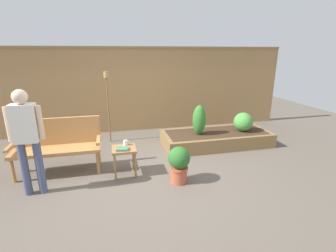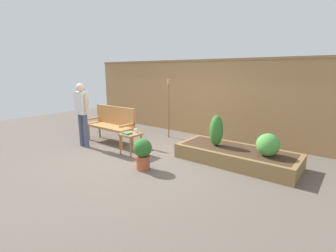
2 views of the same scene
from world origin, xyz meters
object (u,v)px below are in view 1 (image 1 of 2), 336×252
Objects in this scene: shrub_far_corner at (243,122)px; person_by_bench at (26,134)px; cup_on_table at (126,143)px; book_on_table at (122,149)px; garden_bench at (57,142)px; potted_boxwood at (179,163)px; side_table at (124,153)px; shrub_near_bench at (199,120)px; tiki_torch at (107,95)px.

person_by_bench is at bearing -163.63° from shrub_far_corner.
cup_on_table is 0.58× the size of book_on_table.
garden_bench is 2.14m from potted_boxwood.
garden_bench is at bearing 166.92° from cup_on_table.
person_by_bench is (-0.23, -0.70, 0.39)m from garden_bench.
cup_on_table is (0.04, 0.13, 0.13)m from side_table.
side_table is 1.13× the size of shrub_far_corner.
side_table is 0.31× the size of person_by_bench.
garden_bench reaches higher than cup_on_table.
side_table is at bearing 13.03° from person_by_bench.
garden_bench is 2.38× the size of potted_boxwood.
shrub_far_corner is (3.83, 0.49, -0.03)m from garden_bench.
person_by_bench reaches higher than potted_boxwood.
garden_bench reaches higher than potted_boxwood.
garden_bench is 3.00× the size of side_table.
cup_on_table is at bearing 72.55° from side_table.
potted_boxwood is 2.25m from person_by_bench.
side_table is 1.47m from person_by_bench.
potted_boxwood is at bearing -144.10° from shrub_far_corner.
shrub_near_bench is at bearing 10.02° from garden_bench.
cup_on_table is 1.79m from shrub_near_bench.
person_by_bench is (-1.38, -0.44, 0.41)m from cup_on_table.
tiki_torch is at bearing 164.57° from shrub_far_corner.
potted_boxwood is 0.93× the size of shrub_near_bench.
garden_bench is 7.56× the size of book_on_table.
potted_boxwood is at bearing -4.61° from person_by_bench.
tiki_torch is (-1.89, 0.81, 0.49)m from shrub_near_bench.
shrub_far_corner is at bearing 0.00° from shrub_near_bench.
tiki_torch reaches higher than person_by_bench.
potted_boxwood reaches higher than side_table.
cup_on_table is at bearing 79.04° from book_on_table.
book_on_table is 1.40m from person_by_bench.
cup_on_table is at bearing 17.57° from person_by_bench.
shrub_near_bench reaches higher than book_on_table.
shrub_near_bench is at bearing 180.00° from shrub_far_corner.
shrub_near_bench reaches higher than garden_bench.
shrub_near_bench is at bearing 58.73° from potted_boxwood.
person_by_bench is (-1.31, -0.23, 0.43)m from book_on_table.
book_on_table is at bearing -110.59° from side_table.
potted_boxwood reaches higher than cup_on_table.
cup_on_table is 0.26× the size of shrub_far_corner.
book_on_table is 1.95m from shrub_near_bench.
tiki_torch reaches higher than cup_on_table.
side_table is 1.89m from shrub_near_bench.
side_table is at bearing -19.55° from garden_bench.
book_on_table is (-0.07, -0.21, -0.03)m from cup_on_table.
person_by_bench reaches higher than side_table.
shrub_near_bench is at bearing 21.68° from person_by_bench.
book_on_table is at bearing 10.02° from person_by_bench.
person_by_bench is at bearing -158.32° from shrub_near_bench.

